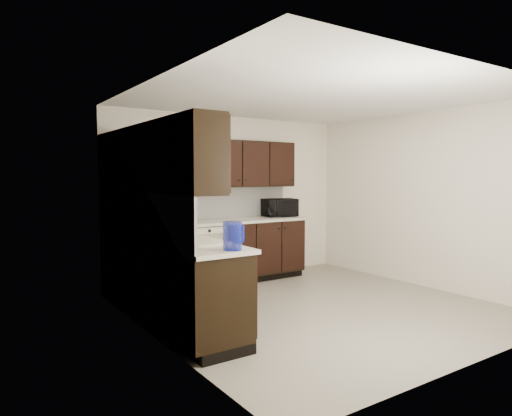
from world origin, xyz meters
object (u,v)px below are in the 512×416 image
(microwave, at_px, (280,208))
(storage_bin, at_px, (147,223))
(sink, at_px, (188,247))
(blue_pitcher, at_px, (232,236))
(toaster_oven, at_px, (175,216))

(microwave, relative_size, storage_bin, 1.11)
(sink, xyz_separation_m, blue_pitcher, (0.09, -0.69, 0.18))
(toaster_oven, bearing_deg, sink, -88.48)
(toaster_oven, relative_size, storage_bin, 0.70)
(toaster_oven, bearing_deg, storage_bin, -114.54)
(microwave, bearing_deg, toaster_oven, -164.42)
(sink, xyz_separation_m, toaster_oven, (0.60, 1.68, 0.16))
(blue_pitcher, bearing_deg, storage_bin, 112.66)
(microwave, height_order, toaster_oven, microwave)
(blue_pitcher, bearing_deg, microwave, 64.74)
(toaster_oven, xyz_separation_m, blue_pitcher, (-0.50, -2.36, 0.02))
(sink, distance_m, blue_pitcher, 0.72)
(toaster_oven, distance_m, blue_pitcher, 2.42)
(sink, distance_m, storage_bin, 1.08)
(sink, distance_m, toaster_oven, 1.79)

